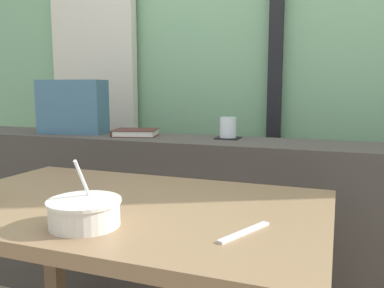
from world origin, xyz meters
TOP-DOWN VIEW (x-y plane):
  - outdoor_backdrop at (0.00, 1.13)m, footprint 4.80×0.08m
  - curtain_left_panel at (-0.92, 1.03)m, footprint 0.56×0.06m
  - window_divider_post at (0.17, 1.06)m, footprint 0.07×0.05m
  - dark_console_ledge at (0.00, 0.55)m, footprint 2.80×0.33m
  - breakfast_table at (-0.06, -0.12)m, footprint 1.12×0.69m
  - coaster_square at (0.04, 0.61)m, footprint 0.10×0.10m
  - juice_glass at (0.04, 0.61)m, footprint 0.07×0.07m
  - closed_book at (-0.39, 0.56)m, footprint 0.23×0.20m
  - throw_pillow at (-0.72, 0.55)m, footprint 0.34×0.19m
  - soup_bowl at (-0.04, -0.32)m, footprint 0.17×0.17m
  - fork_utensil at (0.32, -0.24)m, footprint 0.08×0.16m

SIDE VIEW (x-z plane):
  - dark_console_ledge at x=0.00m, z-range 0.00..0.79m
  - breakfast_table at x=-0.06m, z-range 0.24..0.92m
  - fork_utensil at x=0.32m, z-range 0.69..0.69m
  - soup_bowl at x=-0.04m, z-range 0.64..0.80m
  - coaster_square at x=0.04m, z-range 0.79..0.79m
  - closed_book at x=-0.39m, z-range 0.79..0.82m
  - juice_glass at x=0.04m, z-range 0.79..0.88m
  - throw_pillow at x=-0.72m, z-range 0.79..1.05m
  - curtain_left_panel at x=-0.92m, z-range 0.00..2.50m
  - window_divider_post at x=0.17m, z-range 0.00..2.60m
  - outdoor_backdrop at x=0.00m, z-range 0.00..2.80m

